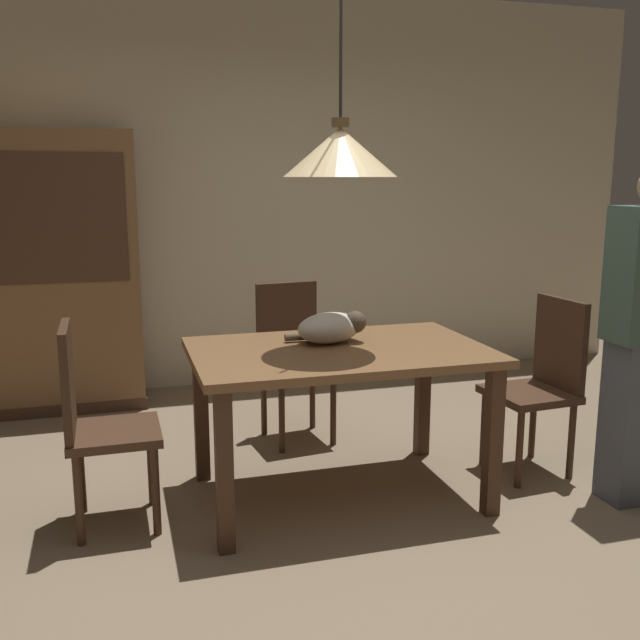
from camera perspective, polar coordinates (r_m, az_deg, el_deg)
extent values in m
plane|color=#847056|center=(3.25, 2.96, -17.13)|extent=(10.00, 10.00, 0.00)
cube|color=beige|center=(5.44, -6.23, 10.18)|extent=(6.40, 0.10, 2.90)
cube|color=brown|center=(3.42, 1.53, -2.57)|extent=(1.40, 0.90, 0.04)
cube|color=#472D1E|center=(3.04, -7.63, -11.92)|extent=(0.07, 0.07, 0.71)
cube|color=#472D1E|center=(3.43, 13.60, -9.40)|extent=(0.07, 0.07, 0.71)
cube|color=#472D1E|center=(3.76, -9.45, -7.35)|extent=(0.07, 0.07, 0.71)
cube|color=#472D1E|center=(4.09, 8.17, -5.82)|extent=(0.07, 0.07, 0.71)
cube|color=#472D1E|center=(3.35, -16.06, -8.66)|extent=(0.40, 0.40, 0.04)
cube|color=#40291B|center=(3.28, -19.46, -4.54)|extent=(0.04, 0.38, 0.48)
cylinder|color=#472D1E|center=(3.29, -12.95, -13.12)|extent=(0.04, 0.04, 0.41)
cylinder|color=#472D1E|center=(3.58, -13.30, -11.05)|extent=(0.04, 0.04, 0.41)
cylinder|color=#472D1E|center=(3.29, -18.66, -13.43)|extent=(0.04, 0.04, 0.41)
cylinder|color=#472D1E|center=(3.58, -18.51, -11.33)|extent=(0.04, 0.04, 0.41)
cube|color=#472D1E|center=(4.24, -1.79, -4.03)|extent=(0.44, 0.44, 0.04)
cube|color=#40291B|center=(4.34, -2.67, -0.13)|extent=(0.38, 0.08, 0.48)
cylinder|color=#472D1E|center=(4.11, -3.06, -7.82)|extent=(0.04, 0.04, 0.41)
cylinder|color=#472D1E|center=(4.22, 1.06, -7.28)|extent=(0.04, 0.04, 0.41)
cylinder|color=#472D1E|center=(4.39, -4.49, -6.55)|extent=(0.04, 0.04, 0.41)
cylinder|color=#472D1E|center=(4.50, -0.61, -6.09)|extent=(0.04, 0.04, 0.41)
cube|color=#472D1E|center=(3.94, 16.30, -5.69)|extent=(0.43, 0.43, 0.04)
cube|color=#40291B|center=(3.98, 18.59, -1.77)|extent=(0.06, 0.38, 0.48)
cylinder|color=#472D1E|center=(4.04, 12.92, -8.43)|extent=(0.04, 0.04, 0.41)
cylinder|color=#472D1E|center=(3.80, 15.60, -9.88)|extent=(0.04, 0.04, 0.41)
cylinder|color=#472D1E|center=(4.22, 16.59, -7.77)|extent=(0.04, 0.04, 0.41)
cylinder|color=#472D1E|center=(3.98, 19.38, -9.08)|extent=(0.04, 0.04, 0.41)
ellipsoid|color=beige|center=(3.50, 0.74, -0.62)|extent=(0.39, 0.31, 0.15)
sphere|color=brown|center=(3.52, 2.83, -0.16)|extent=(0.11, 0.11, 0.11)
cylinder|color=brown|center=(3.54, -1.38, -1.33)|extent=(0.18, 0.04, 0.04)
cone|color=beige|center=(3.32, 1.62, 13.21)|extent=(0.52, 0.52, 0.22)
cylinder|color=#513D23|center=(3.33, 1.63, 15.45)|extent=(0.08, 0.08, 0.04)
cube|color=brown|center=(5.07, -20.46, 3.51)|extent=(1.10, 0.44, 1.85)
cube|color=#472D1E|center=(4.82, -20.95, 7.53)|extent=(0.97, 0.01, 0.81)
cube|color=#472D1E|center=(5.26, -19.80, -6.09)|extent=(1.12, 0.45, 0.08)
cube|color=#4C515B|center=(3.80, 23.95, -7.36)|extent=(0.30, 0.20, 0.79)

